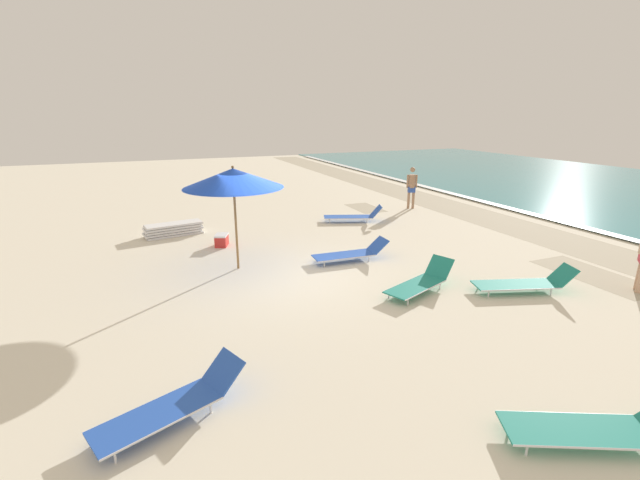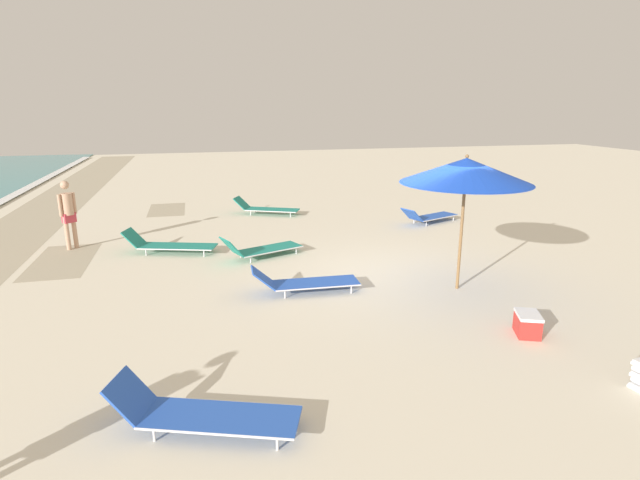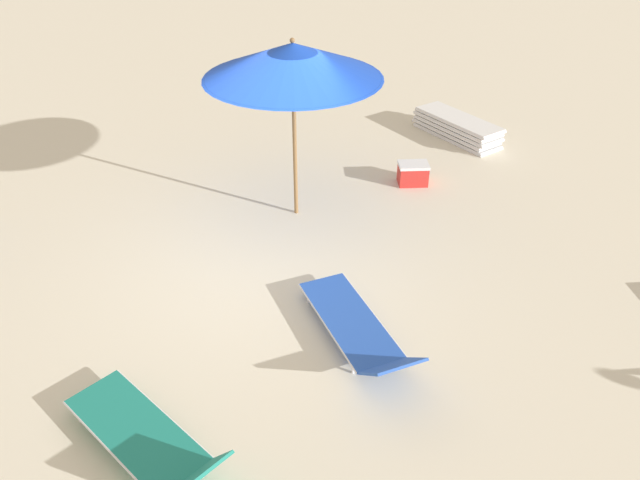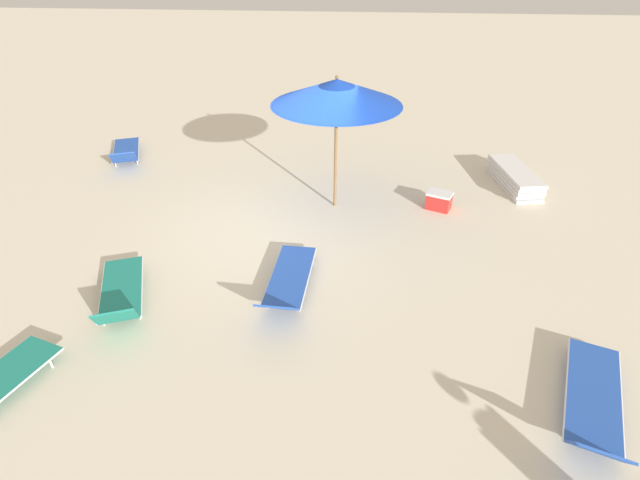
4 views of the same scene
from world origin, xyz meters
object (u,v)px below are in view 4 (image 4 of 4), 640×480
Objects in this scene: sun_lounger_near_water_right at (288,281)px; cooler_box at (439,200)px; sun_lounger_mid_beach_solo at (121,294)px; sun_lounger_mid_beach_pair_a at (126,151)px; sun_lounger_beside_umbrella at (595,403)px; lounger_stack at (514,177)px; beach_umbrella at (337,92)px.

cooler_box is (-2.73, -3.09, -0.03)m from sun_lounger_near_water_right.
sun_lounger_mid_beach_solo is 6.38m from cooler_box.
sun_lounger_mid_beach_solo is 0.98× the size of sun_lounger_mid_beach_pair_a.
sun_lounger_near_water_right is 7.01m from sun_lounger_mid_beach_pair_a.
sun_lounger_near_water_right is at bearing -7.45° from sun_lounger_beside_umbrella.
cooler_box is at bearing 143.70° from sun_lounger_mid_beach_pair_a.
lounger_stack is 0.93× the size of sun_lounger_mid_beach_pair_a.
sun_lounger_mid_beach_pair_a is (2.33, -5.60, -0.01)m from sun_lounger_mid_beach_solo.
sun_lounger_near_water_right is 3.59× the size of cooler_box.
sun_lounger_mid_beach_solo reaches higher than sun_lounger_mid_beach_pair_a.
lounger_stack is 2.23m from cooler_box.
sun_lounger_near_water_right is 2.57m from sun_lounger_mid_beach_solo.
sun_lounger_mid_beach_pair_a is (5.41, -2.02, -2.17)m from beach_umbrella.
sun_lounger_mid_beach_solo is at bearing 6.91° from sun_lounger_beside_umbrella.
sun_lounger_mid_beach_solo is (6.47, -1.53, 0.00)m from sun_lounger_beside_umbrella.
sun_lounger_beside_umbrella reaches higher than sun_lounger_mid_beach_pair_a.
beach_umbrella is 6.17m from sun_lounger_mid_beach_pair_a.
sun_lounger_mid_beach_solo is at bearing 25.33° from lounger_stack.
sun_lounger_mid_beach_solo is at bearing 49.31° from beach_umbrella.
beach_umbrella reaches higher than cooler_box.
lounger_stack is at bearing -166.53° from sun_lounger_mid_beach_solo.
sun_lounger_mid_beach_solo is (7.08, 4.91, 0.01)m from lounger_stack.
cooler_box is at bearing -128.81° from sun_lounger_near_water_right.
lounger_stack is (-4.00, -1.33, -2.18)m from beach_umbrella.
sun_lounger_beside_umbrella is at bearing 145.42° from sun_lounger_mid_beach_solo.
sun_lounger_beside_umbrella is 4.46m from sun_lounger_near_water_right.
sun_lounger_beside_umbrella is at bearing -54.32° from cooler_box.
sun_lounger_mid_beach_pair_a is at bearing -88.66° from sun_lounger_mid_beach_solo.
beach_umbrella is 1.28× the size of sun_lounger_mid_beach_pair_a.
sun_lounger_beside_umbrella is at bearing 155.01° from sun_lounger_near_water_right.
lounger_stack is 6.47m from sun_lounger_beside_umbrella.
cooler_box is at bearing -166.60° from sun_lounger_mid_beach_solo.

